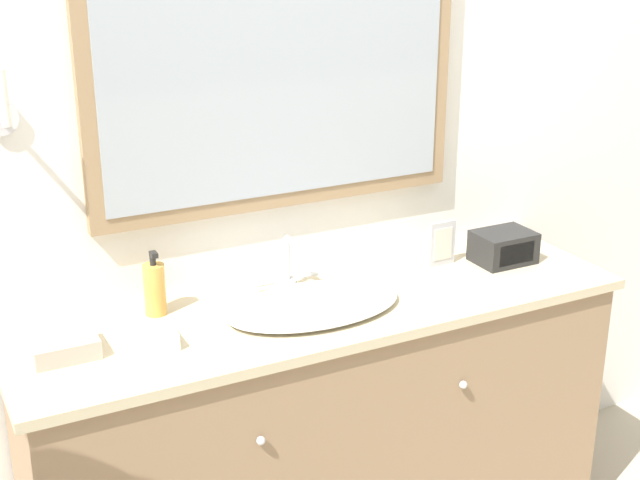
# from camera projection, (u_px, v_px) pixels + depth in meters

# --- Properties ---
(wall_back) EXTENTS (8.00, 0.18, 2.55)m
(wall_back) POSITION_uv_depth(u_px,v_px,m) (280.00, 151.00, 2.70)
(wall_back) COLOR white
(wall_back) RESTS_ON ground_plane
(vanity_counter) EXTENTS (1.83, 0.54, 0.89)m
(vanity_counter) POSITION_uv_depth(u_px,v_px,m) (324.00, 435.00, 2.75)
(vanity_counter) COLOR #937556
(vanity_counter) RESTS_ON ground_plane
(sink_basin) EXTENTS (0.53, 0.37, 0.17)m
(sink_basin) POSITION_uv_depth(u_px,v_px,m) (313.00, 303.00, 2.55)
(sink_basin) COLOR white
(sink_basin) RESTS_ON vanity_counter
(soap_bottle) EXTENTS (0.06, 0.06, 0.19)m
(soap_bottle) POSITION_uv_depth(u_px,v_px,m) (155.00, 288.00, 2.50)
(soap_bottle) COLOR gold
(soap_bottle) RESTS_ON vanity_counter
(appliance_box) EXTENTS (0.19, 0.14, 0.10)m
(appliance_box) POSITION_uv_depth(u_px,v_px,m) (504.00, 247.00, 2.88)
(appliance_box) COLOR black
(appliance_box) RESTS_ON vanity_counter
(picture_frame) EXTENTS (0.09, 0.01, 0.15)m
(picture_frame) POSITION_uv_depth(u_px,v_px,m) (442.00, 243.00, 2.85)
(picture_frame) COLOR #B2B2B7
(picture_frame) RESTS_ON vanity_counter
(hand_towel_near_sink) EXTENTS (0.15, 0.10, 0.05)m
(hand_towel_near_sink) POSITION_uv_depth(u_px,v_px,m) (146.00, 341.00, 2.31)
(hand_towel_near_sink) COLOR white
(hand_towel_near_sink) RESTS_ON vanity_counter
(hand_towel_far_corner) EXTENTS (0.17, 0.13, 0.05)m
(hand_towel_far_corner) POSITION_uv_depth(u_px,v_px,m) (64.00, 346.00, 2.28)
(hand_towel_far_corner) COLOR #B7A899
(hand_towel_far_corner) RESTS_ON vanity_counter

